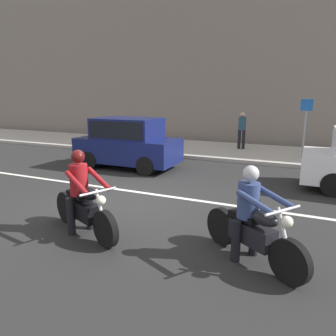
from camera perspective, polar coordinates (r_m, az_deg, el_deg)
ground_plane at (r=7.88m, az=-7.63°, el=-6.27°), size 80.00×80.00×0.00m
sidewalk_slab at (r=15.04m, az=8.69°, el=3.20°), size 40.00×4.40×0.14m
building_facade at (r=18.39m, az=12.48°, el=22.31°), size 40.00×1.40×11.32m
lane_marking_stripe at (r=8.44m, az=-2.13°, el=-4.82°), size 18.00×0.14×0.01m
motorcycle_with_rider_denim_blue at (r=5.16m, az=14.91°, el=-9.67°), size 1.79×1.27×1.55m
motorcycle_with_rider_crimson at (r=6.16m, az=-15.08°, el=-5.71°), size 2.03×1.01×1.61m
parked_hatchback_navy at (r=11.50m, az=-7.25°, el=4.60°), size 3.66×1.76×1.80m
street_sign_post at (r=13.43m, az=23.50°, el=7.56°), size 0.44×0.08×2.33m
pedestrian_bystander at (r=15.08m, az=13.17°, el=7.09°), size 0.34×0.34×1.69m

